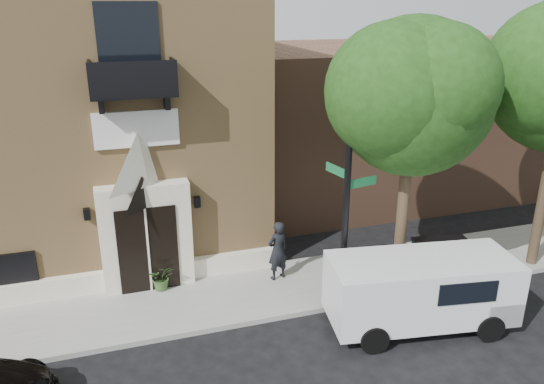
{
  "coord_description": "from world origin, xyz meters",
  "views": [
    {
      "loc": [
        -1.78,
        -11.72,
        8.25
      ],
      "look_at": [
        2.6,
        2.0,
        2.99
      ],
      "focal_mm": 35.0,
      "sensor_mm": 36.0,
      "label": 1
    }
  ],
  "objects_px": {
    "street_sign": "(347,188)",
    "fire_hydrant": "(416,270)",
    "pedestrian_near": "(278,251)",
    "dumpster": "(441,258)",
    "cargo_van": "(427,289)"
  },
  "relations": [
    {
      "from": "dumpster",
      "to": "street_sign",
      "type": "bearing_deg",
      "value": -163.78
    },
    {
      "from": "street_sign",
      "to": "fire_hydrant",
      "type": "distance_m",
      "value": 3.88
    },
    {
      "from": "pedestrian_near",
      "to": "cargo_van",
      "type": "bearing_deg",
      "value": 116.71
    },
    {
      "from": "street_sign",
      "to": "dumpster",
      "type": "relative_size",
      "value": 3.62
    },
    {
      "from": "street_sign",
      "to": "pedestrian_near",
      "type": "height_order",
      "value": "street_sign"
    },
    {
      "from": "dumpster",
      "to": "pedestrian_near",
      "type": "distance_m",
      "value": 5.09
    },
    {
      "from": "fire_hydrant",
      "to": "pedestrian_near",
      "type": "bearing_deg",
      "value": 159.13
    },
    {
      "from": "pedestrian_near",
      "to": "dumpster",
      "type": "bearing_deg",
      "value": 149.74
    },
    {
      "from": "fire_hydrant",
      "to": "dumpster",
      "type": "xyz_separation_m",
      "value": [
        1.0,
        0.18,
        0.16
      ]
    },
    {
      "from": "street_sign",
      "to": "cargo_van",
      "type": "bearing_deg",
      "value": -57.42
    },
    {
      "from": "cargo_van",
      "to": "fire_hydrant",
      "type": "height_order",
      "value": "cargo_van"
    },
    {
      "from": "fire_hydrant",
      "to": "pedestrian_near",
      "type": "relative_size",
      "value": 0.44
    },
    {
      "from": "pedestrian_near",
      "to": "fire_hydrant",
      "type": "bearing_deg",
      "value": 143.79
    },
    {
      "from": "fire_hydrant",
      "to": "dumpster",
      "type": "bearing_deg",
      "value": 10.35
    },
    {
      "from": "street_sign",
      "to": "dumpster",
      "type": "height_order",
      "value": "street_sign"
    }
  ]
}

